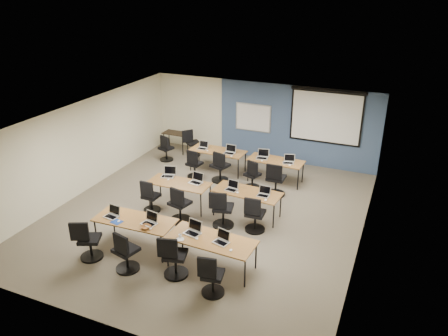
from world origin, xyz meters
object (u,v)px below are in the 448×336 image
at_px(training_table_front_left, 135,221).
at_px(task_chair_9, 220,169).
at_px(laptop_1, 150,221).
at_px(laptop_2, 193,230).
at_px(task_chair_6, 222,212).
at_px(task_chair_7, 254,217).
at_px(laptop_0, 112,214).
at_px(task_chair_5, 179,207).
at_px(projector_screen, 326,114).
at_px(spare_chair_a, 192,145).
at_px(training_table_mid_left, 179,184).
at_px(laptop_10, 262,156).
at_px(task_chair_0, 88,243).
at_px(laptop_7, 264,193).
at_px(laptop_4, 169,174).
at_px(laptop_11, 289,161).
at_px(task_chair_10, 252,177).
at_px(laptop_3, 222,239).
at_px(task_chair_3, 211,279).
at_px(training_table_back_right, 276,162).
at_px(task_chair_8, 194,166).
at_px(laptop_5, 197,180).
at_px(training_table_mid_right, 247,193).
at_px(task_chair_4, 150,199).
at_px(task_chair_11, 275,182).
at_px(training_table_front_right, 211,241).
at_px(spare_chair_b, 166,150).
at_px(task_chair_2, 174,260).
at_px(laptop_6, 232,187).
at_px(task_chair_1, 125,255).
at_px(laptop_8, 203,147).
at_px(laptop_9, 230,151).
at_px(whiteboard, 253,118).
at_px(utility_table, 175,135).
at_px(training_table_back_left, 218,152).

height_order(training_table_front_left, task_chair_9, task_chair_9).
bearing_deg(laptop_1, laptop_2, 11.56).
bearing_deg(task_chair_6, task_chair_7, -5.98).
relative_size(laptop_0, task_chair_5, 0.33).
distance_m(projector_screen, spare_chair_a, 4.82).
bearing_deg(training_table_mid_left, spare_chair_a, 111.77).
distance_m(projector_screen, laptop_10, 2.55).
relative_size(task_chair_0, laptop_7, 3.22).
xyz_separation_m(laptop_4, laptop_11, (2.88, 2.29, -0.00)).
bearing_deg(laptop_10, task_chair_10, -105.25).
bearing_deg(laptop_7, task_chair_10, 118.61).
bearing_deg(laptop_3, task_chair_9, 129.23).
bearing_deg(task_chair_3, training_table_back_right, 83.59).
bearing_deg(spare_chair_a, task_chair_8, -110.07).
relative_size(training_table_front_left, laptop_5, 5.43).
relative_size(training_table_mid_left, training_table_mid_right, 0.96).
height_order(laptop_2, laptop_5, laptop_2).
bearing_deg(training_table_back_right, task_chair_4, -125.60).
bearing_deg(laptop_7, laptop_11, 90.11).
height_order(task_chair_6, task_chair_11, task_chair_11).
bearing_deg(task_chair_5, laptop_4, 144.42).
height_order(laptop_2, task_chair_11, task_chair_11).
bearing_deg(projector_screen, task_chair_7, -98.80).
relative_size(training_table_front_right, spare_chair_b, 2.03).
relative_size(task_chair_2, task_chair_6, 0.98).
bearing_deg(task_chair_7, laptop_2, -119.45).
bearing_deg(task_chair_8, laptop_10, 29.25).
xyz_separation_m(laptop_4, laptop_6, (1.98, -0.09, -0.01)).
bearing_deg(task_chair_1, laptop_11, 83.88).
height_order(training_table_front_left, laptop_3, laptop_3).
height_order(laptop_2, spare_chair_b, laptop_2).
bearing_deg(task_chair_6, task_chair_8, 116.19).
bearing_deg(laptop_8, task_chair_8, -86.18).
distance_m(training_table_mid_right, laptop_9, 2.80).
bearing_deg(laptop_5, laptop_7, 7.68).
height_order(laptop_1, task_chair_10, laptop_1).
bearing_deg(laptop_10, laptop_0, -124.62).
height_order(whiteboard, laptop_4, whiteboard).
distance_m(laptop_1, spare_chair_b, 5.53).
distance_m(laptop_4, spare_chair_b, 2.96).
xyz_separation_m(laptop_5, laptop_6, (1.07, -0.03, -0.01)).
bearing_deg(task_chair_11, spare_chair_a, 152.24).
bearing_deg(laptop_1, task_chair_7, 52.18).
xyz_separation_m(training_table_mid_left, laptop_0, (-0.56, -2.25, 0.11)).
bearing_deg(training_table_front_left, task_chair_10, 67.74).
height_order(task_chair_2, spare_chair_a, task_chair_2).
relative_size(laptop_6, spare_chair_b, 0.33).
height_order(task_chair_7, utility_table, task_chair_7).
bearing_deg(training_table_back_left, task_chair_9, -59.51).
distance_m(training_table_mid_right, task_chair_0, 4.18).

